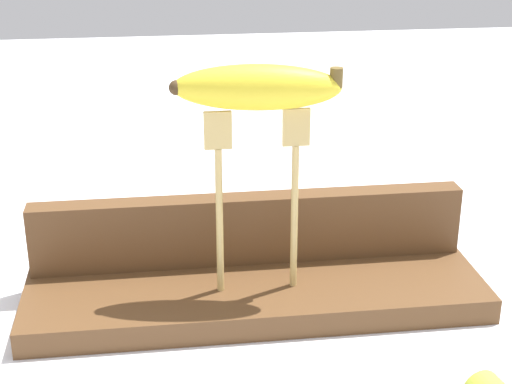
{
  "coord_description": "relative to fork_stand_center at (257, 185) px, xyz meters",
  "views": [
    {
      "loc": [
        -0.09,
        -0.7,
        0.41
      ],
      "look_at": [
        0.0,
        0.0,
        0.13
      ],
      "focal_mm": 55.2,
      "sensor_mm": 36.0,
      "label": 1
    }
  ],
  "objects": [
    {
      "name": "board_backstop",
      "position": [
        0.0,
        0.06,
        -0.07
      ],
      "size": [
        0.46,
        0.03,
        0.07
      ],
      "primitive_type": "cube",
      "color": "brown",
      "rests_on": "wooden_board"
    },
    {
      "name": "fork_stand_center",
      "position": [
        0.0,
        0.0,
        0.0
      ],
      "size": [
        0.1,
        0.01,
        0.18
      ],
      "color": "tan",
      "rests_on": "wooden_board"
    },
    {
      "name": "wooden_board",
      "position": [
        0.0,
        0.01,
        -0.12
      ],
      "size": [
        0.47,
        0.14,
        0.03
      ],
      "primitive_type": "cube",
      "color": "brown",
      "rests_on": "ground"
    },
    {
      "name": "banana_raised_center",
      "position": [
        -0.0,
        0.0,
        0.1
      ],
      "size": [
        0.16,
        0.06,
        0.04
      ],
      "color": "yellow",
      "rests_on": "fork_stand_center"
    },
    {
      "name": "ground_plane",
      "position": [
        0.0,
        0.01,
        -0.14
      ],
      "size": [
        3.0,
        3.0,
        0.0
      ],
      "primitive_type": "plane",
      "color": "silver"
    }
  ]
}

